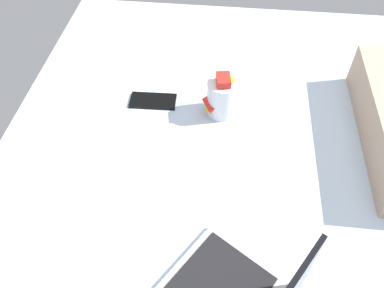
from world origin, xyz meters
The scene contains 3 objects.
bed_mattress centered at (0.00, 0.00, 9.00)cm, with size 180.00×140.00×18.00cm, color silver.
snack_cup centered at (-29.63, -9.62, 24.09)cm, with size 9.36×10.32×13.67cm.
cell_phone centered at (-31.67, -30.31, 18.40)cm, with size 6.80×14.00×0.80cm, color black.
Camera 1 is at (55.88, -8.61, 100.14)cm, focal length 36.95 mm.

